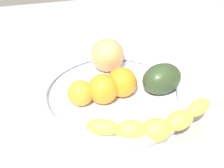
# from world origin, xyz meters

# --- Properties ---
(kitchen_counter) EXTENTS (1.20, 1.20, 0.03)m
(kitchen_counter) POSITION_xyz_m (0.00, 0.00, 0.01)
(kitchen_counter) COLOR #9A9494
(kitchen_counter) RESTS_ON ground
(fruit_bowl) EXTENTS (0.32, 0.32, 0.04)m
(fruit_bowl) POSITION_xyz_m (0.00, 0.00, 0.05)
(fruit_bowl) COLOR white
(fruit_bowl) RESTS_ON kitchen_counter
(banana_draped_left) EXTENTS (0.24, 0.07, 0.05)m
(banana_draped_left) POSITION_xyz_m (-0.04, 0.13, 0.07)
(banana_draped_left) COLOR yellow
(banana_draped_left) RESTS_ON fruit_bowl
(orange_front) EXTENTS (0.05, 0.05, 0.05)m
(orange_front) POSITION_xyz_m (0.07, 0.01, 0.07)
(orange_front) COLOR orange
(orange_front) RESTS_ON fruit_bowl
(orange_mid_left) EXTENTS (0.06, 0.06, 0.06)m
(orange_mid_left) POSITION_xyz_m (-0.02, 0.00, 0.08)
(orange_mid_left) COLOR orange
(orange_mid_left) RESTS_ON fruit_bowl
(orange_mid_right) EXTENTS (0.06, 0.06, 0.06)m
(orange_mid_right) POSITION_xyz_m (0.02, 0.01, 0.08)
(orange_mid_right) COLOR orange
(orange_mid_right) RESTS_ON fruit_bowl
(peach_blush) EXTENTS (0.08, 0.08, 0.08)m
(peach_blush) POSITION_xyz_m (-0.01, -0.10, 0.08)
(peach_blush) COLOR #EE9758
(peach_blush) RESTS_ON fruit_bowl
(avocado_dark) EXTENTS (0.10, 0.08, 0.07)m
(avocado_dark) POSITION_xyz_m (-0.10, 0.01, 0.08)
(avocado_dark) COLOR #2C3E22
(avocado_dark) RESTS_ON fruit_bowl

